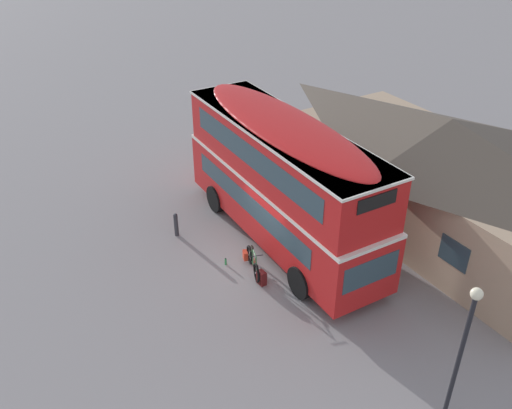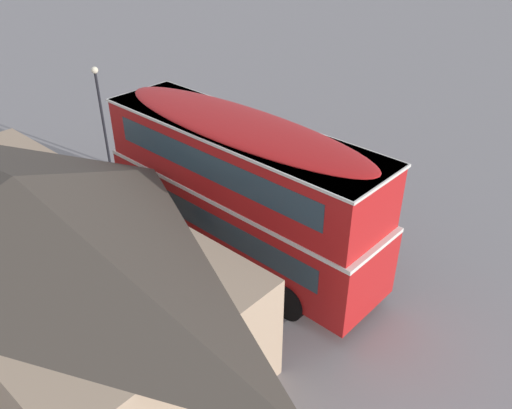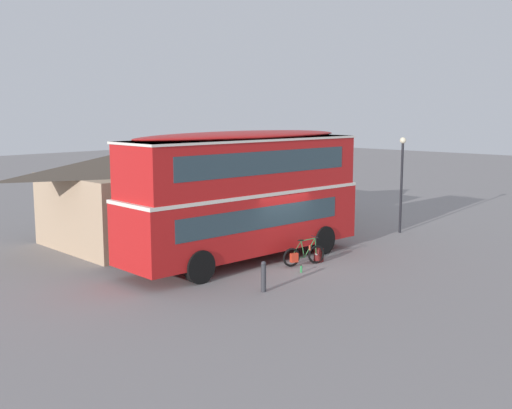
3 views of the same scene
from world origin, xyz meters
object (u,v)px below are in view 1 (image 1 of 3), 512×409
object	(u,v)px
double_decker_bus	(282,177)
water_bottle_green_metal	(226,262)
kerb_bollard	(176,224)
touring_bicycle	(252,262)
street_lamp	(463,345)
backpack_on_ground	(262,277)

from	to	relation	value
double_decker_bus	water_bottle_green_metal	xyz separation A→B (m)	(0.20, -2.52, -2.52)
double_decker_bus	kerb_bollard	distance (m)	4.47
double_decker_bus	touring_bicycle	bearing A→B (deg)	-62.82
touring_bicycle	water_bottle_green_metal	bearing A→B (deg)	-143.94
street_lamp	kerb_bollard	bearing A→B (deg)	-170.97
double_decker_bus	backpack_on_ground	size ratio (longest dim) A/B	18.07
touring_bicycle	kerb_bollard	bearing A→B (deg)	-160.67
double_decker_bus	touring_bicycle	xyz separation A→B (m)	(0.99, -1.94, -2.27)
street_lamp	kerb_bollard	distance (m)	11.46
street_lamp	kerb_bollard	xyz separation A→B (m)	(-11.11, -1.76, -2.20)
street_lamp	kerb_bollard	size ratio (longest dim) A/B	4.46
water_bottle_green_metal	street_lamp	xyz separation A→B (m)	(8.53, 1.16, 2.57)
water_bottle_green_metal	kerb_bollard	bearing A→B (deg)	-166.83
touring_bicycle	street_lamp	xyz separation A→B (m)	(7.73, 0.58, 2.33)
double_decker_bus	water_bottle_green_metal	bearing A→B (deg)	-85.52
water_bottle_green_metal	kerb_bollard	world-z (taller)	kerb_bollard
water_bottle_green_metal	kerb_bollard	xyz separation A→B (m)	(-2.58, -0.60, 0.37)
kerb_bollard	water_bottle_green_metal	bearing A→B (deg)	13.17
touring_bicycle	water_bottle_green_metal	size ratio (longest dim) A/B	6.19
touring_bicycle	kerb_bollard	size ratio (longest dim) A/B	1.69
touring_bicycle	kerb_bollard	distance (m)	3.58
touring_bicycle	water_bottle_green_metal	world-z (taller)	touring_bicycle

